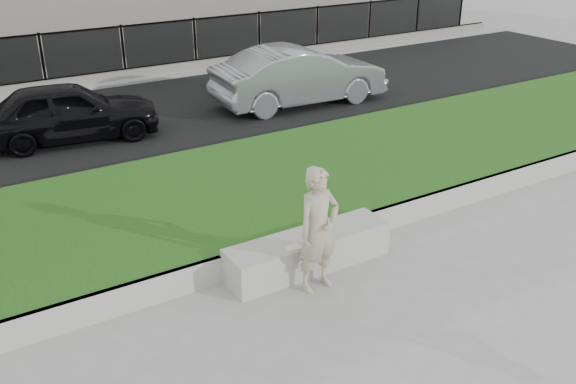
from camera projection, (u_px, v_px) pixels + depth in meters
ground at (313, 301)px, 8.36m from camera, size 90.00×90.00×0.00m
grass_bank at (212, 203)px, 10.59m from camera, size 34.00×4.00×0.40m
grass_kerb at (273, 253)px, 9.08m from camera, size 34.00×0.08×0.40m
street at (110, 123)px, 14.92m from camera, size 34.00×7.00×0.04m
far_pavement at (61, 80)px, 18.38m from camera, size 34.00×3.00×0.12m
iron_fence at (67, 70)px, 17.41m from camera, size 32.00×0.30×1.50m
stone_bench at (308, 251)px, 9.03m from camera, size 2.45×0.61×0.50m
man at (318, 230)px, 8.30m from camera, size 0.67×0.47×1.73m
book at (293, 248)px, 8.59m from camera, size 0.23×0.18×0.02m
car_dark at (68, 112)px, 13.58m from camera, size 3.90×2.00×1.27m
car_silver at (300, 76)px, 16.00m from camera, size 4.47×1.76×1.45m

